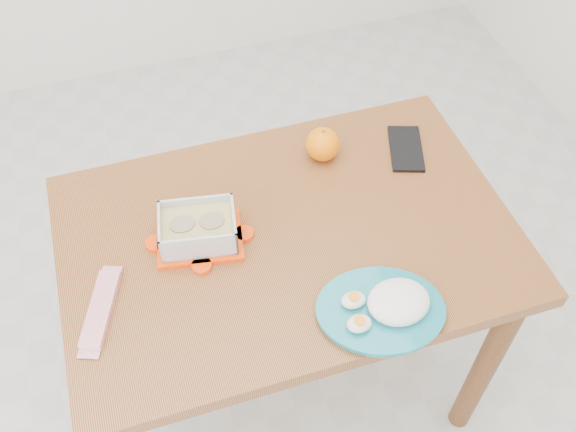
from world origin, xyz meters
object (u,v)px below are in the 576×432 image
object	(u,v)px
rice_plate	(387,306)
smartphone	(406,149)
orange_fruit	(323,144)
dining_table	(288,263)
food_container	(198,229)

from	to	relation	value
rice_plate	smartphone	size ratio (longest dim) A/B	2.02
orange_fruit	dining_table	bearing A→B (deg)	-127.24
orange_fruit	food_container	bearing A→B (deg)	-154.79
dining_table	food_container	bearing A→B (deg)	168.53
dining_table	rice_plate	world-z (taller)	rice_plate
rice_plate	smartphone	bearing A→B (deg)	75.67
orange_fruit	rice_plate	world-z (taller)	orange_fruit
dining_table	orange_fruit	world-z (taller)	orange_fruit
food_container	orange_fruit	world-z (taller)	orange_fruit
food_container	orange_fruit	size ratio (longest dim) A/B	2.49
orange_fruit	smartphone	bearing A→B (deg)	-11.57
food_container	orange_fruit	bearing A→B (deg)	35.15
dining_table	orange_fruit	distance (m)	0.31
dining_table	orange_fruit	bearing A→B (deg)	52.98
food_container	smartphone	size ratio (longest dim) A/B	1.33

